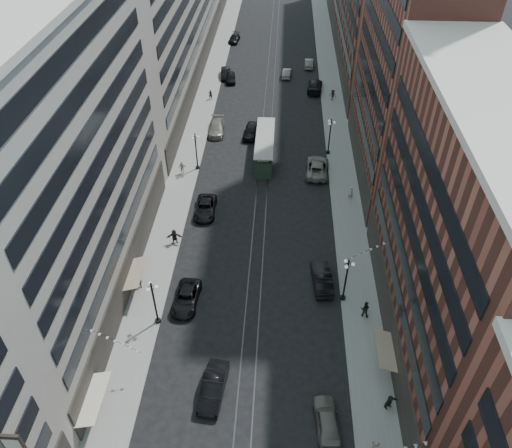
% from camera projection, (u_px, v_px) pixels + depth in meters
% --- Properties ---
extents(ground, '(220.00, 220.00, 0.00)m').
position_uv_depth(ground, '(265.00, 152.00, 73.22)').
color(ground, black).
rests_on(ground, ground).
extents(sidewalk_west, '(4.00, 180.00, 0.15)m').
position_uv_depth(sidewalk_west, '(200.00, 117.00, 81.25)').
color(sidewalk_west, gray).
rests_on(sidewalk_west, ground).
extents(sidewalk_east, '(4.00, 180.00, 0.15)m').
position_uv_depth(sidewalk_east, '(336.00, 120.00, 80.32)').
color(sidewalk_east, gray).
rests_on(sidewalk_east, ground).
extents(rail_west, '(0.12, 180.00, 0.02)m').
position_uv_depth(rail_west, '(263.00, 119.00, 80.86)').
color(rail_west, '#2D2D33').
rests_on(rail_west, ground).
extents(rail_east, '(0.12, 180.00, 0.02)m').
position_uv_depth(rail_east, '(272.00, 119.00, 80.80)').
color(rail_east, '#2D2D33').
rests_on(rail_east, ground).
extents(building_west_mid, '(8.00, 36.00, 28.00)m').
position_uv_depth(building_west_mid, '(63.00, 174.00, 44.31)').
color(building_west_mid, '#A19B8E').
rests_on(building_west_mid, ground).
extents(building_east_mid, '(8.00, 30.00, 24.00)m').
position_uv_depth(building_east_mid, '(460.00, 243.00, 40.36)').
color(building_east_mid, brown).
rests_on(building_east_mid, ground).
extents(building_east_tower, '(8.00, 26.00, 42.00)m').
position_uv_depth(building_east_tower, '(417.00, 15.00, 55.88)').
color(building_east_tower, brown).
rests_on(building_east_tower, ground).
extents(lamppost_sw_far, '(1.03, 1.14, 5.52)m').
position_uv_depth(lamppost_sw_far, '(154.00, 302.00, 47.22)').
color(lamppost_sw_far, black).
rests_on(lamppost_sw_far, sidewalk_west).
extents(lamppost_sw_mid, '(1.03, 1.14, 5.52)m').
position_uv_depth(lamppost_sw_mid, '(196.00, 150.00, 67.79)').
color(lamppost_sw_mid, black).
rests_on(lamppost_sw_mid, sidewalk_west).
extents(lamppost_se_far, '(1.03, 1.14, 5.52)m').
position_uv_depth(lamppost_se_far, '(346.00, 279.00, 49.49)').
color(lamppost_se_far, black).
rests_on(lamppost_se_far, sidewalk_east).
extents(lamppost_se_mid, '(1.03, 1.14, 5.52)m').
position_uv_depth(lamppost_se_mid, '(330.00, 135.00, 70.83)').
color(lamppost_se_mid, black).
rests_on(lamppost_se_mid, sidewalk_east).
extents(streetcar, '(2.56, 11.59, 3.21)m').
position_uv_depth(streetcar, '(265.00, 148.00, 71.32)').
color(streetcar, '#233828').
rests_on(streetcar, ground).
extents(car_2, '(2.71, 5.39, 1.46)m').
position_uv_depth(car_2, '(186.00, 298.00, 50.67)').
color(car_2, black).
rests_on(car_2, ground).
extents(car_4, '(2.37, 4.91, 1.62)m').
position_uv_depth(car_4, '(327.00, 420.00, 40.58)').
color(car_4, '#615F56').
rests_on(car_4, ground).
extents(car_5, '(2.38, 5.44, 1.74)m').
position_uv_depth(car_5, '(213.00, 387.00, 42.81)').
color(car_5, black).
rests_on(car_5, ground).
extents(pedestrian_2, '(0.95, 0.67, 1.77)m').
position_uv_depth(pedestrian_2, '(138.00, 282.00, 52.00)').
color(pedestrian_2, black).
rests_on(pedestrian_2, sidewalk_west).
extents(car_7, '(2.56, 5.41, 1.49)m').
position_uv_depth(car_7, '(205.00, 208.00, 61.93)').
color(car_7, black).
rests_on(car_7, ground).
extents(car_8, '(2.59, 5.78, 1.65)m').
position_uv_depth(car_8, '(217.00, 128.00, 77.08)').
color(car_8, slate).
rests_on(car_8, ground).
extents(car_9, '(2.24, 4.55, 1.49)m').
position_uv_depth(car_9, '(231.00, 78.00, 91.27)').
color(car_9, black).
rests_on(car_9, ground).
extents(car_10, '(2.32, 5.44, 1.75)m').
position_uv_depth(car_10, '(322.00, 278.00, 52.57)').
color(car_10, black).
rests_on(car_10, ground).
extents(car_11, '(3.40, 6.55, 1.76)m').
position_uv_depth(car_11, '(317.00, 167.00, 68.64)').
color(car_11, slate).
rests_on(car_11, ground).
extents(car_12, '(3.08, 6.26, 1.75)m').
position_uv_depth(car_12, '(315.00, 86.00, 88.28)').
color(car_12, black).
rests_on(car_12, ground).
extents(car_13, '(2.49, 5.20, 1.72)m').
position_uv_depth(car_13, '(251.00, 131.00, 76.23)').
color(car_13, black).
rests_on(car_13, ground).
extents(car_14, '(1.76, 4.33, 1.40)m').
position_uv_depth(car_14, '(287.00, 73.00, 92.90)').
color(car_14, slate).
rests_on(car_14, ground).
extents(pedestrian_5, '(1.82, 0.74, 1.90)m').
position_uv_depth(pedestrian_5, '(174.00, 237.00, 57.31)').
color(pedestrian_5, black).
rests_on(pedestrian_5, sidewalk_west).
extents(pedestrian_6, '(1.13, 0.59, 1.86)m').
position_uv_depth(pedestrian_6, '(182.00, 168.00, 68.17)').
color(pedestrian_6, beige).
rests_on(pedestrian_6, sidewalk_west).
extents(pedestrian_7, '(1.04, 0.73, 1.93)m').
position_uv_depth(pedestrian_7, '(365.00, 309.00, 49.09)').
color(pedestrian_7, black).
rests_on(pedestrian_7, sidewalk_east).
extents(pedestrian_8, '(0.76, 0.55, 1.92)m').
position_uv_depth(pedestrian_8, '(350.00, 193.00, 63.65)').
color(pedestrian_8, '#BDB89D').
rests_on(pedestrian_8, sidewalk_east).
extents(pedestrian_9, '(1.30, 0.87, 1.87)m').
position_uv_depth(pedestrian_9, '(333.00, 95.00, 85.07)').
color(pedestrian_9, black).
rests_on(pedestrian_9, sidewalk_east).
extents(car_extra_0, '(1.71, 4.52, 1.47)m').
position_uv_depth(car_extra_0, '(309.00, 63.00, 96.28)').
color(car_extra_0, '#68665C').
rests_on(car_extra_0, ground).
extents(car_extra_1, '(2.42, 5.01, 1.41)m').
position_uv_depth(car_extra_1, '(234.00, 38.00, 106.50)').
color(car_extra_1, black).
rests_on(car_extra_1, ground).
extents(car_extra_2, '(2.04, 4.87, 1.56)m').
position_uv_depth(car_extra_2, '(226.00, 73.00, 92.72)').
color(car_extra_2, black).
rests_on(car_extra_2, ground).
extents(pedestrian_extra_0, '(0.71, 0.57, 1.69)m').
position_uv_depth(pedestrian_extra_0, '(211.00, 95.00, 85.40)').
color(pedestrian_extra_0, black).
rests_on(pedestrian_extra_0, sidewalk_west).
extents(pedestrian_extra_1, '(1.47, 1.20, 1.61)m').
position_uv_depth(pedestrian_extra_1, '(390.00, 402.00, 41.65)').
color(pedestrian_extra_1, black).
rests_on(pedestrian_extra_1, sidewalk_east).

